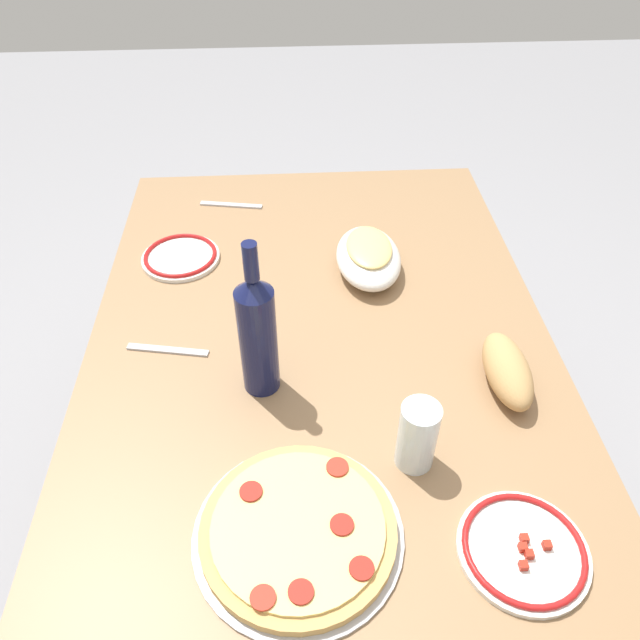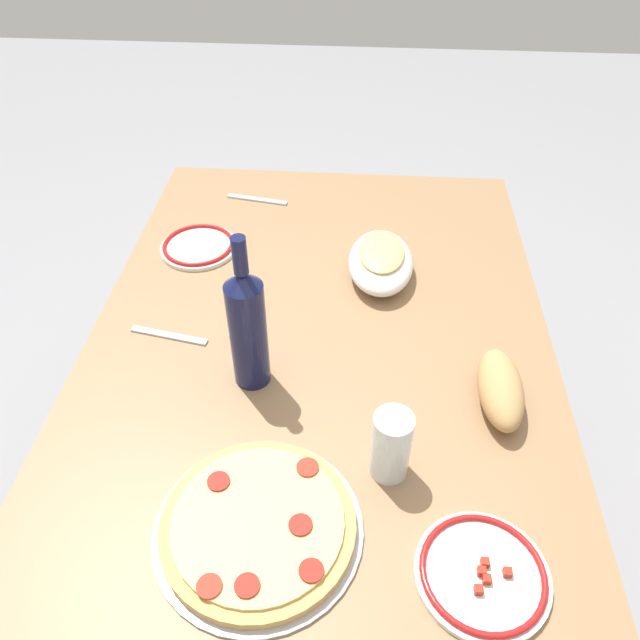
# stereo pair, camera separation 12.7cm
# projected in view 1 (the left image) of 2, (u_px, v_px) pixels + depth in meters

# --- Properties ---
(ground_plane) EXTENTS (8.00, 8.00, 0.00)m
(ground_plane) POSITION_uv_depth(u_px,v_px,m) (320.00, 511.00, 1.78)
(ground_plane) COLOR gray
(ground_plane) RESTS_ON ground
(dining_table) EXTENTS (1.35, 0.97, 0.73)m
(dining_table) POSITION_uv_depth(u_px,v_px,m) (320.00, 366.00, 1.36)
(dining_table) COLOR #93704C
(dining_table) RESTS_ON ground
(pepperoni_pizza) EXTENTS (0.33, 0.33, 0.03)m
(pepperoni_pizza) POSITION_uv_depth(u_px,v_px,m) (298.00, 531.00, 0.93)
(pepperoni_pizza) COLOR #B7B7BC
(pepperoni_pizza) RESTS_ON dining_table
(baked_pasta_dish) EXTENTS (0.24, 0.15, 0.08)m
(baked_pasta_dish) POSITION_uv_depth(u_px,v_px,m) (369.00, 255.00, 1.42)
(baked_pasta_dish) COLOR white
(baked_pasta_dish) RESTS_ON dining_table
(wine_bottle) EXTENTS (0.07, 0.07, 0.33)m
(wine_bottle) POSITION_uv_depth(u_px,v_px,m) (257.00, 333.00, 1.08)
(wine_bottle) COLOR #141942
(wine_bottle) RESTS_ON dining_table
(water_glass) EXTENTS (0.07, 0.07, 0.13)m
(water_glass) POSITION_uv_depth(u_px,v_px,m) (417.00, 436.00, 1.00)
(water_glass) COLOR silver
(water_glass) RESTS_ON dining_table
(side_plate_near) EXTENTS (0.19, 0.19, 0.02)m
(side_plate_near) POSITION_uv_depth(u_px,v_px,m) (181.00, 257.00, 1.47)
(side_plate_near) COLOR white
(side_plate_near) RESTS_ON dining_table
(side_plate_far) EXTENTS (0.20, 0.20, 0.02)m
(side_plate_far) POSITION_uv_depth(u_px,v_px,m) (523.00, 550.00, 0.92)
(side_plate_far) COLOR white
(side_plate_far) RESTS_ON dining_table
(bread_loaf) EXTENTS (0.19, 0.08, 0.07)m
(bread_loaf) POSITION_uv_depth(u_px,v_px,m) (507.00, 370.00, 1.15)
(bread_loaf) COLOR tan
(bread_loaf) RESTS_ON dining_table
(fork_left) EXTENTS (0.05, 0.17, 0.00)m
(fork_left) POSITION_uv_depth(u_px,v_px,m) (168.00, 350.00, 1.24)
(fork_left) COLOR #B7B7BC
(fork_left) RESTS_ON dining_table
(fork_right) EXTENTS (0.05, 0.17, 0.00)m
(fork_right) POSITION_uv_depth(u_px,v_px,m) (231.00, 205.00, 1.65)
(fork_right) COLOR #B7B7BC
(fork_right) RESTS_ON dining_table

